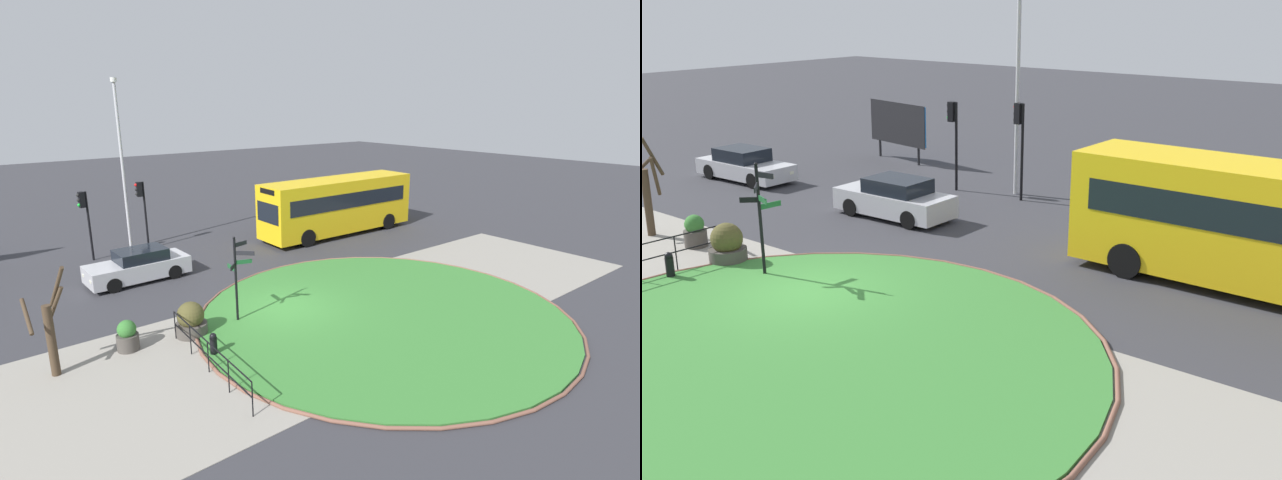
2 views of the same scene
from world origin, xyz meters
TOP-DOWN VIEW (x-y plane):
  - ground at (0.00, 0.00)m, footprint 120.00×120.00m
  - sidewalk_paving at (0.00, -2.00)m, footprint 32.00×7.99m
  - grass_island at (2.68, -2.66)m, footprint 13.64×13.64m
  - grass_kerb_ring at (2.68, -2.66)m, footprint 13.95×13.95m
  - signpost_directional at (-1.90, 0.20)m, footprint 0.96×1.17m
  - bollard_foreground at (-3.81, -1.55)m, footprint 0.23×0.23m
  - railing_grass_edge at (-4.39, -2.36)m, footprint 0.26×5.42m
  - bus_yellow at (9.16, 7.56)m, footprint 10.02×2.61m
  - car_far_lane at (-3.20, 6.87)m, footprint 4.43×1.89m
  - traffic_light_near at (-1.18, 11.62)m, footprint 0.49×0.28m
  - traffic_light_far at (-4.14, 11.31)m, footprint 0.49×0.28m
  - lamppost_tall at (-1.77, 12.29)m, footprint 0.32×0.32m
  - planter_near_signpost at (-5.79, 0.55)m, footprint 0.70×0.70m
  - planter_kerbside at (-3.72, 0.28)m, footprint 1.09×1.09m
  - street_tree_bare at (-7.96, 0.37)m, footprint 1.15×1.11m

SIDE VIEW (x-z plane):
  - ground at x=0.00m, z-range 0.00..0.00m
  - sidewalk_paving at x=0.00m, z-range 0.00..0.02m
  - grass_island at x=2.68m, z-range 0.00..0.10m
  - grass_kerb_ring at x=2.68m, z-range 0.00..0.11m
  - bollard_foreground at x=-3.81m, z-range 0.01..0.80m
  - planter_near_signpost at x=-5.79m, z-range -0.04..1.00m
  - planter_kerbside at x=-3.72m, z-range -0.07..1.15m
  - railing_grass_edge at x=-4.39m, z-range 0.16..1.19m
  - car_far_lane at x=-3.20m, z-range -0.04..1.39m
  - street_tree_bare at x=-7.96m, z-range -0.25..3.10m
  - bus_yellow at x=9.16m, z-range 0.12..3.48m
  - signpost_directional at x=-1.90m, z-range 0.30..3.55m
  - traffic_light_far at x=-4.14m, z-range 0.83..4.37m
  - traffic_light_near at x=-1.18m, z-range 0.86..4.56m
  - lamppost_tall at x=-1.77m, z-range 0.30..9.27m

